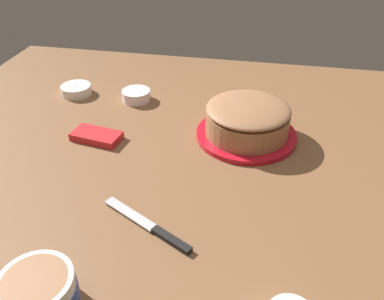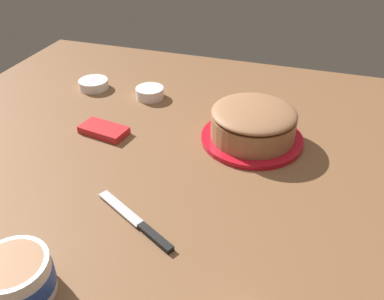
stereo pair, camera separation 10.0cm
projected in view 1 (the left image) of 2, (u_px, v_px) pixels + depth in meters
name	position (u px, v px, depth m)	size (l,w,h in m)	color
ground_plane	(159.00, 177.00, 0.97)	(1.54, 1.54, 0.00)	brown
frosted_cake	(247.00, 122.00, 1.09)	(0.28, 0.28, 0.11)	red
frosting_tub	(39.00, 295.00, 0.65)	(0.13, 0.13, 0.08)	white
spreading_knife	(154.00, 229.00, 0.82)	(0.22, 0.13, 0.01)	silver
sprinkle_bowl_rainbow	(76.00, 90.00, 1.33)	(0.10, 0.10, 0.03)	white
sprinkle_bowl_green	(136.00, 95.00, 1.29)	(0.09, 0.09, 0.03)	white
candy_box_lower	(97.00, 136.00, 1.10)	(0.13, 0.07, 0.02)	red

